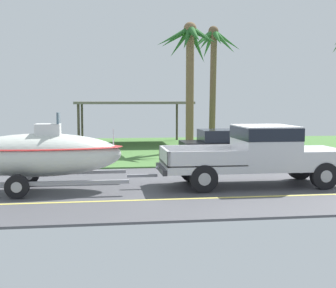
% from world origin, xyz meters
% --- Properties ---
extents(ground, '(36.00, 22.00, 0.11)m').
position_xyz_m(ground, '(0.00, 8.38, -0.01)').
color(ground, '#4C4C51').
extents(pickup_truck_towing, '(5.78, 2.04, 1.85)m').
position_xyz_m(pickup_truck_towing, '(0.22, -0.13, 1.03)').
color(pickup_truck_towing, silver).
rests_on(pickup_truck_towing, ground).
extents(boat_on_trailer, '(6.03, 2.21, 2.28)m').
position_xyz_m(boat_on_trailer, '(-6.51, -0.13, 1.07)').
color(boat_on_trailer, gray).
rests_on(boat_on_trailer, ground).
extents(parked_sedan_near, '(4.71, 1.84, 1.38)m').
position_xyz_m(parked_sedan_near, '(0.92, 5.45, 0.67)').
color(parked_sedan_near, black).
rests_on(parked_sedan_near, ground).
extents(carport_awning, '(6.58, 5.04, 2.56)m').
position_xyz_m(carport_awning, '(-2.93, 13.83, 2.44)').
color(carport_awning, '#4C4238').
rests_on(carport_awning, ground).
extents(palm_tree_near_right, '(3.25, 3.05, 6.52)m').
position_xyz_m(palm_tree_near_right, '(-0.29, 9.40, 4.91)').
color(palm_tree_near_right, brown).
rests_on(palm_tree_near_right, ground).
extents(palm_tree_mid, '(3.36, 3.04, 7.17)m').
position_xyz_m(palm_tree_mid, '(2.15, 14.56, 5.42)').
color(palm_tree_mid, brown).
rests_on(palm_tree_mid, ground).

